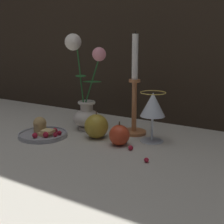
# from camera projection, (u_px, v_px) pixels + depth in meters

# --- Properties ---
(ground_plane) EXTENTS (2.40, 2.40, 0.00)m
(ground_plane) POSITION_uv_depth(u_px,v_px,m) (97.00, 138.00, 1.08)
(ground_plane) COLOR #B7B2A3
(ground_plane) RESTS_ON ground
(vase) EXTENTS (0.16, 0.10, 0.35)m
(vase) POSITION_uv_depth(u_px,v_px,m) (86.00, 97.00, 1.16)
(vase) COLOR silver
(vase) RESTS_ON ground_plane
(plate_with_pastries) EXTENTS (0.17, 0.17, 0.06)m
(plate_with_pastries) POSITION_uv_depth(u_px,v_px,m) (43.00, 132.00, 1.09)
(plate_with_pastries) COLOR #A3A3A8
(plate_with_pastries) RESTS_ON ground_plane
(wine_glass) EXTENTS (0.08, 0.08, 0.17)m
(wine_glass) POSITION_uv_depth(u_px,v_px,m) (153.00, 106.00, 1.02)
(wine_glass) COLOR silver
(wine_glass) RESTS_ON ground_plane
(candlestick) EXTENTS (0.09, 0.09, 0.36)m
(candlestick) POSITION_uv_depth(u_px,v_px,m) (134.00, 99.00, 1.10)
(candlestick) COLOR #B77042
(candlestick) RESTS_ON ground_plane
(apple_beside_vase) EXTENTS (0.08, 0.08, 0.10)m
(apple_beside_vase) POSITION_uv_depth(u_px,v_px,m) (97.00, 126.00, 1.07)
(apple_beside_vase) COLOR #B2932D
(apple_beside_vase) RESTS_ON ground_plane
(apple_near_glass) EXTENTS (0.07, 0.07, 0.08)m
(apple_near_glass) POSITION_uv_depth(u_px,v_px,m) (119.00, 135.00, 1.00)
(apple_near_glass) COLOR #D14223
(apple_near_glass) RESTS_ON ground_plane
(berry_near_plate) EXTENTS (0.01, 0.01, 0.01)m
(berry_near_plate) POSITION_uv_depth(u_px,v_px,m) (146.00, 160.00, 0.86)
(berry_near_plate) COLOR #AD192D
(berry_near_plate) RESTS_ON ground_plane
(berry_front_center) EXTENTS (0.02, 0.02, 0.02)m
(berry_front_center) POSITION_uv_depth(u_px,v_px,m) (131.00, 148.00, 0.96)
(berry_front_center) COLOR #AD192D
(berry_front_center) RESTS_ON ground_plane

